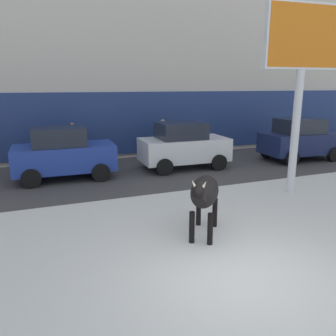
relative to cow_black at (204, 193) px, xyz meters
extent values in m
plane|color=silver|center=(-0.13, -1.71, -0.99)|extent=(120.00, 120.00, 0.00)
cube|color=#423F3F|center=(-0.13, 6.02, -0.99)|extent=(60.00, 5.60, 0.01)
cube|color=beige|center=(-0.13, 11.90, 5.51)|extent=(44.00, 6.00, 13.00)
cube|color=navy|center=(-0.13, 8.85, 0.61)|extent=(43.12, 0.10, 2.80)
ellipsoid|color=black|center=(0.04, 0.06, 0.03)|extent=(1.29, 1.49, 0.64)
cylinder|color=black|center=(-0.08, -0.46, -0.64)|extent=(0.12, 0.12, 0.70)
cylinder|color=black|center=(-0.40, -0.23, -0.64)|extent=(0.12, 0.12, 0.70)
cylinder|color=black|center=(0.48, 0.35, -0.64)|extent=(0.12, 0.12, 0.70)
cylinder|color=black|center=(0.16, 0.57, -0.64)|extent=(0.12, 0.12, 0.70)
cylinder|color=black|center=(-0.39, -0.56, 0.21)|extent=(0.49, 0.54, 0.44)
ellipsoid|color=black|center=(-0.51, -0.74, 0.31)|extent=(0.45, 0.50, 0.28)
cone|color=beige|center=(-0.40, -0.77, 0.47)|extent=(0.13, 0.11, 0.15)
cone|color=beige|center=(-0.58, -0.64, 0.47)|extent=(0.13, 0.11, 0.15)
cylinder|color=black|center=(0.42, 0.60, -0.22)|extent=(0.06, 0.06, 0.60)
ellipsoid|color=beige|center=(0.14, 0.20, -0.27)|extent=(0.36, 0.37, 0.20)
cylinder|color=silver|center=(4.05, 1.86, 0.91)|extent=(0.24, 0.24, 3.80)
cube|color=silver|center=(4.05, 1.86, 3.66)|extent=(2.53, 0.40, 1.82)
cube|color=orange|center=(4.05, 1.83, 3.66)|extent=(2.41, 0.35, 1.70)
cube|color=#233D9E|center=(-2.43, 6.14, -0.22)|extent=(3.55, 1.80, 0.90)
cube|color=#1E232D|center=(-2.58, 6.14, 0.55)|extent=(1.84, 1.55, 0.64)
cylinder|color=black|center=(-1.27, 6.95, -0.67)|extent=(0.65, 0.24, 0.64)
cylinder|color=black|center=(-1.32, 5.25, -0.67)|extent=(0.65, 0.24, 0.64)
cylinder|color=black|center=(-3.54, 7.02, -0.67)|extent=(0.65, 0.24, 0.64)
cylinder|color=black|center=(-3.59, 5.32, -0.67)|extent=(0.65, 0.24, 0.64)
cube|color=white|center=(2.22, 6.04, -0.22)|extent=(3.55, 1.80, 0.90)
cube|color=#1E232D|center=(2.07, 6.05, 0.55)|extent=(1.84, 1.55, 0.64)
cylinder|color=black|center=(3.38, 6.86, -0.67)|extent=(0.65, 0.24, 0.64)
cylinder|color=black|center=(3.33, 5.16, -0.67)|extent=(0.65, 0.24, 0.64)
cylinder|color=black|center=(1.11, 6.92, -0.67)|extent=(0.65, 0.24, 0.64)
cylinder|color=black|center=(1.06, 5.22, -0.67)|extent=(0.65, 0.24, 0.64)
cube|color=#19234C|center=(7.75, 5.56, -0.22)|extent=(3.55, 1.80, 0.90)
cube|color=#1E232D|center=(7.60, 5.57, 0.55)|extent=(1.84, 1.55, 0.64)
cylinder|color=black|center=(8.91, 6.38, -0.67)|extent=(0.65, 0.24, 0.64)
cylinder|color=black|center=(8.86, 4.68, -0.67)|extent=(0.65, 0.24, 0.64)
cylinder|color=black|center=(6.64, 6.45, -0.67)|extent=(0.65, 0.24, 0.64)
cylinder|color=black|center=(6.59, 4.75, -0.67)|extent=(0.65, 0.24, 0.64)
cylinder|color=#282833|center=(-1.84, 8.74, -0.55)|extent=(0.24, 0.24, 0.88)
cube|color=#2D4C93|center=(-1.84, 8.74, 0.21)|extent=(0.36, 0.22, 0.64)
sphere|color=#9E7051|center=(-1.84, 8.74, 0.64)|extent=(0.20, 0.20, 0.20)
cylinder|color=#282833|center=(2.31, 8.74, -0.55)|extent=(0.24, 0.24, 0.88)
cube|color=#386B42|center=(2.31, 8.74, 0.21)|extent=(0.36, 0.22, 0.64)
sphere|color=tan|center=(2.31, 8.74, 0.64)|extent=(0.20, 0.20, 0.20)
camera|label=1|loc=(-3.34, -6.32, 2.31)|focal=36.37mm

